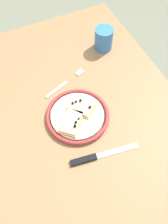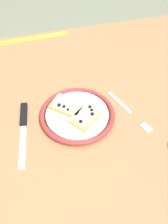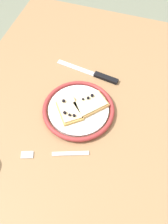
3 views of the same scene
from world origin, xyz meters
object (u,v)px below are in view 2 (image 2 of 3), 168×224
Objects in this scene: fork at (129,111)px; pizza_slice_near at (86,116)px; dining_table at (78,120)px; plate at (77,115)px; pizza_slice_far at (68,106)px; measuring_tape at (26,39)px; knife at (23,122)px.

pizza_slice_near is at bearing 1.75° from fork.
plate is (0.01, 0.05, 0.09)m from dining_table.
plate is at bearing 125.09° from pizza_slice_far.
pizza_slice_far is 0.64× the size of fork.
fork is 0.56m from measuring_tape.
measuring_tape reaches higher than dining_table.
fork is (-0.15, -0.00, -0.02)m from pizza_slice_near.
pizza_slice_near is 0.15m from fork.
dining_table is 0.44m from measuring_tape.
pizza_slice_far is 0.52× the size of knife.
dining_table is 4.65× the size of knife.
knife is at bearing -5.61° from plate.
pizza_slice_near is at bearing 130.54° from plate.
knife is at bearing -12.26° from pizza_slice_near.
dining_table is 9.79× the size of pizza_slice_near.
knife is at bearing 80.64° from measuring_tape.
fork is (-0.33, 0.04, -0.00)m from knife.
pizza_slice_near is 0.32× the size of measuring_tape.
plate reaches higher than dining_table.
fork is at bearing 155.91° from dining_table.
fork is at bearing 164.43° from pizza_slice_far.
knife is (0.18, 0.03, 0.08)m from dining_table.
measuring_tape is at bearing -79.12° from pizza_slice_far.
knife reaches higher than fork.
pizza_slice_far is 0.15m from knife.
measuring_tape is (0.13, -0.49, -0.02)m from pizza_slice_near.
pizza_slice_near reaches higher than fork.
pizza_slice_far is (0.04, -0.06, -0.00)m from pizza_slice_near.
plate is 0.17m from fork.
plate reaches higher than fork.
measuring_tape is (0.12, -0.42, 0.08)m from dining_table.
plate is at bearing 174.39° from knife.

